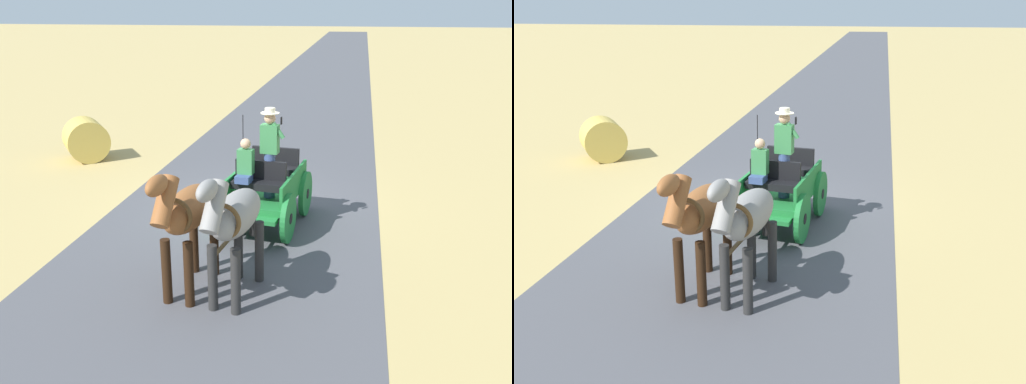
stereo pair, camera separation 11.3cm
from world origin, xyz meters
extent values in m
plane|color=tan|center=(0.00, 0.00, 0.00)|extent=(200.00, 200.00, 0.00)
cube|color=#4C4C51|center=(0.00, 0.00, 0.00)|extent=(5.83, 160.00, 0.01)
cube|color=#1E7233|center=(-0.60, 0.90, 0.66)|extent=(1.44, 2.32, 0.12)
cube|color=#1E7233|center=(-1.16, 0.96, 0.94)|extent=(0.30, 2.08, 0.44)
cube|color=#1E7233|center=(-0.03, 0.83, 0.94)|extent=(0.30, 2.08, 0.44)
cube|color=#1E7233|center=(-0.46, 2.11, 0.56)|extent=(1.10, 0.36, 0.08)
cube|color=#1E7233|center=(-0.73, -0.30, 0.48)|extent=(0.74, 0.28, 0.06)
cube|color=black|center=(-0.53, 1.50, 1.04)|extent=(1.05, 0.47, 0.14)
cube|color=black|center=(-0.55, 1.32, 1.26)|extent=(1.02, 0.20, 0.44)
cube|color=black|center=(-0.65, 0.40, 1.04)|extent=(1.05, 0.47, 0.14)
cube|color=black|center=(-0.67, 0.23, 1.26)|extent=(1.02, 0.20, 0.44)
cylinder|color=#1E7233|center=(-1.16, 1.73, 0.48)|extent=(0.21, 0.97, 0.96)
cylinder|color=black|center=(-1.16, 1.73, 0.48)|extent=(0.14, 0.22, 0.21)
cylinder|color=#1E7233|center=(0.14, 1.59, 0.48)|extent=(0.21, 0.97, 0.96)
cylinder|color=black|center=(0.14, 1.59, 0.48)|extent=(0.14, 0.22, 0.21)
cylinder|color=#1E7233|center=(-1.33, 0.20, 0.48)|extent=(0.21, 0.97, 0.96)
cylinder|color=black|center=(-1.33, 0.20, 0.48)|extent=(0.14, 0.22, 0.21)
cylinder|color=#1E7233|center=(-0.04, 0.06, 0.48)|extent=(0.21, 0.97, 0.96)
cylinder|color=black|center=(-0.04, 0.06, 0.48)|extent=(0.14, 0.22, 0.21)
cylinder|color=brown|center=(-0.35, 3.08, 0.61)|extent=(0.30, 1.99, 0.07)
cylinder|color=black|center=(-0.23, 1.46, 1.74)|extent=(0.02, 0.02, 1.30)
cylinder|color=#384C7F|center=(-0.71, 1.24, 1.17)|extent=(0.22, 0.22, 0.90)
cube|color=#387F47|center=(-0.71, 1.24, 1.90)|extent=(0.36, 0.26, 0.56)
sphere|color=tan|center=(-0.71, 1.24, 2.30)|extent=(0.22, 0.22, 0.22)
cylinder|color=beige|center=(-0.71, 1.24, 2.40)|extent=(0.36, 0.36, 0.01)
cylinder|color=beige|center=(-0.71, 1.24, 2.45)|extent=(0.20, 0.20, 0.10)
cylinder|color=#387F47|center=(-0.88, 1.30, 2.08)|extent=(0.27, 0.11, 0.32)
cube|color=black|center=(-0.94, 1.33, 2.28)|extent=(0.03, 0.07, 0.14)
cube|color=#384C7F|center=(-0.27, 1.59, 1.18)|extent=(0.31, 0.35, 0.14)
cube|color=#387F47|center=(-0.28, 1.47, 1.49)|extent=(0.32, 0.23, 0.48)
sphere|color=tan|center=(-0.28, 1.47, 1.84)|extent=(0.20, 0.20, 0.20)
ellipsoid|color=gray|center=(-0.64, 3.92, 1.37)|extent=(0.78, 1.62, 0.64)
cylinder|color=#272726|center=(-0.74, 4.49, 0.53)|extent=(0.15, 0.15, 1.05)
cylinder|color=#272726|center=(-0.38, 4.43, 0.53)|extent=(0.15, 0.15, 1.05)
cylinder|color=#272726|center=(-0.89, 3.41, 0.53)|extent=(0.15, 0.15, 1.05)
cylinder|color=#272726|center=(-0.53, 3.35, 0.53)|extent=(0.15, 0.15, 1.05)
cylinder|color=gray|center=(-0.52, 4.75, 1.77)|extent=(0.35, 0.68, 0.73)
ellipsoid|color=gray|center=(-0.48, 4.97, 2.07)|extent=(0.30, 0.57, 0.28)
cube|color=#272726|center=(-0.52, 4.73, 1.81)|extent=(0.13, 0.51, 0.56)
cylinder|color=#272726|center=(-0.74, 3.19, 1.07)|extent=(0.11, 0.11, 0.70)
torus|color=brown|center=(-0.56, 4.46, 1.45)|extent=(0.55, 0.15, 0.55)
ellipsoid|color=brown|center=(0.13, 3.83, 1.37)|extent=(0.71, 1.61, 0.64)
cylinder|color=black|center=(0.00, 4.39, 0.53)|extent=(0.15, 0.15, 1.05)
cylinder|color=black|center=(0.36, 4.36, 0.53)|extent=(0.15, 0.15, 1.05)
cylinder|color=black|center=(-0.11, 3.31, 0.53)|extent=(0.15, 0.15, 1.05)
cylinder|color=black|center=(0.25, 3.27, 0.53)|extent=(0.15, 0.15, 1.05)
cylinder|color=brown|center=(0.21, 4.67, 1.77)|extent=(0.32, 0.67, 0.73)
ellipsoid|color=brown|center=(0.23, 4.89, 2.07)|extent=(0.27, 0.56, 0.28)
cube|color=black|center=(0.21, 4.65, 1.81)|extent=(0.11, 0.51, 0.56)
cylinder|color=black|center=(0.05, 3.10, 1.07)|extent=(0.11, 0.11, 0.70)
torus|color=brown|center=(0.18, 4.38, 1.45)|extent=(0.55, 0.13, 0.55)
cylinder|color=gold|center=(5.39, -3.12, 0.60)|extent=(1.62, 1.60, 1.20)
camera|label=1|loc=(-2.36, 11.62, 4.39)|focal=39.32mm
camera|label=2|loc=(-2.47, 11.60, 4.39)|focal=39.32mm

